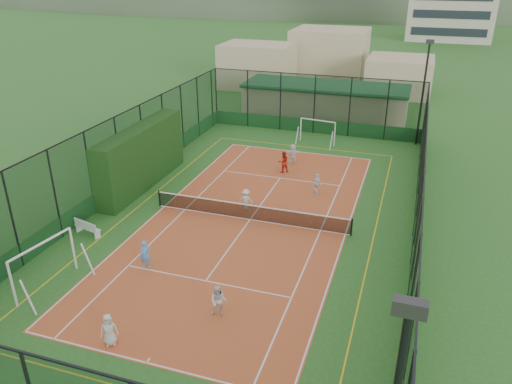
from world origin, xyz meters
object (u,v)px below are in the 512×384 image
futsal_goal_near (45,266)px  child_near_left (109,330)px  coach (283,162)px  child_far_back (293,154)px  floodlight_ne (423,94)px  child_near_right (218,301)px  child_far_left (246,199)px  futsal_goal_far (317,132)px  child_far_right (317,184)px  child_near_mid (145,255)px  white_bench (88,227)px  clubhouse (325,101)px

futsal_goal_near → child_near_left: (4.85, -2.40, -0.42)m
coach → child_far_back: bearing=-129.5°
floodlight_ne → child_far_back: (-8.49, -7.21, -3.38)m
child_near_right → child_far_left: bearing=94.4°
child_far_left → coach: coach is taller
futsal_goal_far → child_far_right: futsal_goal_far is taller
futsal_goal_near → child_near_mid: 4.48m
child_near_right → child_far_back: size_ratio=0.99×
white_bench → clubhouse: bearing=87.7°
futsal_goal_far → child_near_left: futsal_goal_far is taller
floodlight_ne → child_far_right: bearing=-115.8°
white_bench → child_near_mid: bearing=-7.7°
floodlight_ne → coach: bearing=-133.7°
child_near_right → child_far_left: (-2.18, 9.70, -0.08)m
futsal_goal_near → coach: bearing=-11.5°
floodlight_ne → futsal_goal_far: bearing=-163.6°
child_far_right → clubhouse: bearing=-46.0°
child_near_mid → child_far_right: bearing=36.4°
white_bench → futsal_goal_near: futsal_goal_near is taller
floodlight_ne → futsal_goal_far: (-7.70, -2.26, -3.15)m
child_far_back → floodlight_ne: bearing=-162.8°
child_near_right → child_near_mid: bearing=146.0°
child_near_right → white_bench: bearing=147.9°
child_near_left → child_near_right: child_near_right is taller
child_near_left → child_near_mid: child_near_mid is taller
clubhouse → coach: size_ratio=9.90×
clubhouse → futsal_goal_far: 7.74m
child_near_left → child_far_back: bearing=52.3°
white_bench → futsal_goal_near: 4.82m
child_near_left → child_far_left: child_near_left is taller
futsal_goal_far → coach: size_ratio=1.96×
futsal_goal_far → child_far_right: 9.78m
coach → futsal_goal_near: bearing=34.9°
child_far_right → coach: coach is taller
futsal_goal_near → futsal_goal_far: size_ratio=1.15×
floodlight_ne → coach: size_ratio=5.37×
white_bench → child_far_left: size_ratio=1.29×
clubhouse → child_near_mid: (-3.18, -28.23, -0.85)m
futsal_goal_far → child_near_right: size_ratio=2.07×
clubhouse → child_far_back: 12.64m
white_bench → futsal_goal_far: (8.70, 18.71, 0.50)m
futsal_goal_near → child_near_right: size_ratio=2.37×
child_near_left → child_far_left: size_ratio=1.05×
child_near_left → child_near_right: size_ratio=0.94×
child_near_left → coach: bearing=52.4°
coach → futsal_goal_far: bearing=-131.7°
child_far_back → coach: bearing=60.8°
child_far_right → floodlight_ne: bearing=-81.3°
floodlight_ne → child_far_right: (-5.72, -11.84, -3.45)m
floodlight_ne → child_near_right: (-7.08, -25.10, -3.39)m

